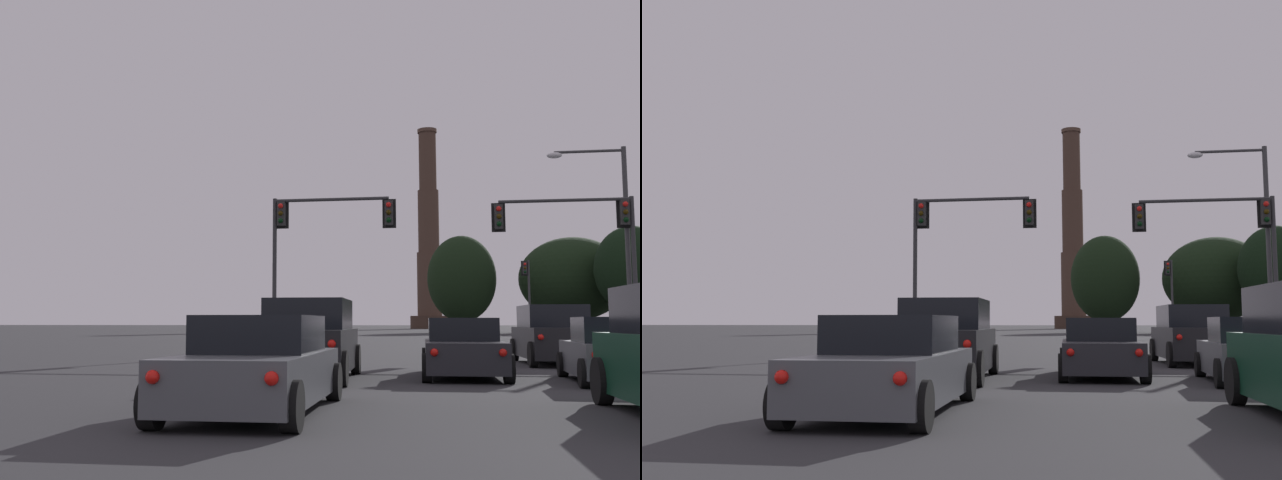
# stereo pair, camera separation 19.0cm
# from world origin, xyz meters

# --- Properties ---
(sedan_center_lane_second) EXTENTS (2.09, 4.74, 1.43)m
(sedan_center_lane_second) POSITION_xyz_m (0.12, 17.00, 0.67)
(sedan_center_lane_second) COLOR #232328
(sedan_center_lane_second) RESTS_ON ground_plane
(suv_right_lane_front) EXTENTS (2.30, 4.98, 1.86)m
(suv_right_lane_front) POSITION_xyz_m (3.09, 23.04, 0.90)
(suv_right_lane_front) COLOR black
(suv_right_lane_front) RESTS_ON ground_plane
(hatchback_right_lane_second) EXTENTS (1.97, 4.13, 1.44)m
(hatchback_right_lane_second) POSITION_xyz_m (3.33, 15.67, 0.66)
(hatchback_right_lane_second) COLOR #4C4F54
(hatchback_right_lane_second) RESTS_ON ground_plane
(suv_left_lane_second) EXTENTS (2.28, 4.97, 1.86)m
(suv_left_lane_second) POSITION_xyz_m (-3.43, 15.56, 0.90)
(suv_left_lane_second) COLOR black
(suv_left_lane_second) RESTS_ON ground_plane
(sedan_left_lane_third) EXTENTS (2.02, 4.72, 1.43)m
(sedan_left_lane_third) POSITION_xyz_m (-3.06, 9.15, 0.67)
(sedan_left_lane_third) COLOR #4C4F54
(sedan_left_lane_third) RESTS_ON ground_plane
(traffic_light_far_right) EXTENTS (0.78, 0.50, 6.46)m
(traffic_light_far_right) POSITION_xyz_m (6.69, 62.35, 4.22)
(traffic_light_far_right) COLOR #2D2D30
(traffic_light_far_right) RESTS_ON ground_plane
(traffic_light_overhead_left) EXTENTS (5.43, 0.50, 6.66)m
(traffic_light_overhead_left) POSITION_xyz_m (-5.76, 29.61, 5.08)
(traffic_light_overhead_left) COLOR #2D2D30
(traffic_light_overhead_left) RESTS_ON ground_plane
(traffic_light_overhead_right) EXTENTS (5.86, 0.50, 6.49)m
(traffic_light_overhead_right) POSITION_xyz_m (5.60, 30.41, 4.98)
(traffic_light_overhead_right) COLOR #2D2D30
(traffic_light_overhead_right) RESTS_ON ground_plane
(street_lamp) EXTENTS (3.23, 0.36, 8.66)m
(street_lamp) POSITION_xyz_m (6.80, 30.72, 5.31)
(street_lamp) COLOR #38383A
(street_lamp) RESTS_ON ground_plane
(smokestack) EXTENTS (7.67, 7.67, 39.84)m
(smokestack) POSITION_xyz_m (-2.70, 146.86, 15.63)
(smokestack) COLOR #3C2B22
(smokestack) RESTS_ON ground_plane
(treeline_left_mid) EXTENTS (8.32, 7.49, 12.11)m
(treeline_left_mid) POSITION_xyz_m (20.81, 86.32, 7.18)
(treeline_left_mid) COLOR black
(treeline_left_mid) RESTS_ON ground_plane
(treeline_right_mid) EXTENTS (8.52, 7.67, 12.11)m
(treeline_right_mid) POSITION_xyz_m (2.13, 93.30, 6.71)
(treeline_right_mid) COLOR black
(treeline_right_mid) RESTS_ON ground_plane
(treeline_far_left) EXTENTS (13.01, 11.71, 11.79)m
(treeline_far_left) POSITION_xyz_m (15.63, 94.34, 6.63)
(treeline_far_left) COLOR black
(treeline_far_left) RESTS_ON ground_plane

